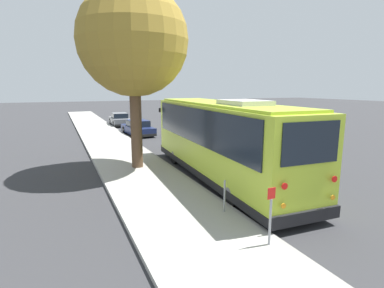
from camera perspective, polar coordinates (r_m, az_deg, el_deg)
ground_plane at (r=13.20m, az=7.02°, el=-6.76°), size 160.00×160.00×0.00m
sidewalk_slab at (r=11.84m, az=-7.42°, el=-8.46°), size 80.00×3.30×0.15m
curb_strip at (r=12.41m, az=0.26°, el=-7.45°), size 80.00×0.14×0.15m
shuttle_bus at (r=12.95m, az=5.40°, el=1.45°), size 10.98×2.96×3.50m
parked_sedan_navy at (r=25.61m, az=-10.28°, el=3.01°), size 4.57×2.00×1.26m
parked_sedan_gray at (r=32.40m, az=-13.62°, el=4.54°), size 4.37×1.85×1.32m
street_tree at (r=14.69m, az=-11.31°, el=19.92°), size 5.02×5.02×9.14m
sign_post_near at (r=7.66m, az=14.70°, el=-13.06°), size 0.06×0.22×1.46m
sign_post_far at (r=9.41m, az=6.21°, el=-9.83°), size 0.06×0.06×1.01m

